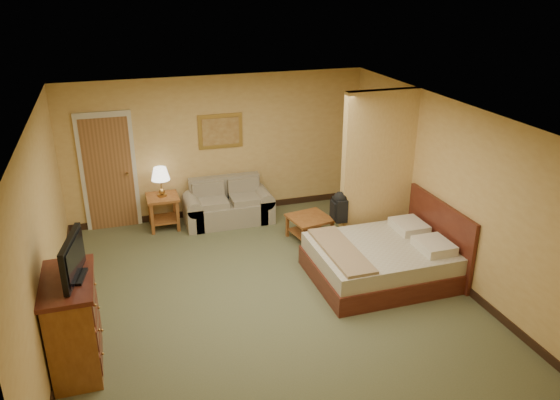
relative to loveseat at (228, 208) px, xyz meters
name	(u,v)px	position (x,y,z in m)	size (l,w,h in m)	color
floor	(265,293)	(-0.04, -2.57, -0.26)	(6.00, 6.00, 0.00)	brown
ceiling	(263,113)	(-0.04, -2.57, 2.34)	(6.00, 6.00, 0.00)	white
back_wall	(218,147)	(-0.04, 0.43, 1.04)	(5.50, 0.02, 2.60)	tan
left_wall	(43,237)	(-2.79, -2.57, 1.04)	(0.02, 6.00, 2.60)	tan
right_wall	(443,187)	(2.71, -2.57, 1.04)	(0.02, 6.00, 2.60)	tan
partition	(378,171)	(2.11, -1.64, 1.04)	(1.20, 0.15, 2.60)	tan
door	(109,172)	(-1.99, 0.40, 0.77)	(0.94, 0.16, 2.10)	beige
baseboard	(221,210)	(-0.04, 0.42, -0.20)	(5.50, 0.02, 0.12)	black
loveseat	(228,208)	(0.00, 0.00, 0.00)	(1.58, 0.73, 0.80)	gray
side_table	(163,207)	(-1.15, 0.08, 0.14)	(0.55, 0.55, 0.61)	brown
table_lamp	(160,175)	(-1.15, 0.08, 0.75)	(0.32, 0.32, 0.53)	#A77B3D
coffee_table	(310,223)	(1.16, -1.15, 0.04)	(0.75, 0.75, 0.42)	brown
wall_picture	(220,131)	(0.00, 0.41, 1.34)	(0.80, 0.04, 0.62)	#B78E3F
dresser	(74,324)	(-2.52, -3.42, 0.32)	(0.56, 1.07, 1.15)	brown
tv	(73,260)	(-2.42, -3.42, 1.12)	(0.26, 0.79, 0.49)	black
bed	(385,259)	(1.78, -2.67, 0.04)	(2.00, 1.70, 1.10)	#4B1A11
backpack	(340,205)	(1.47, -1.65, 0.53)	(0.22, 0.29, 0.48)	black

